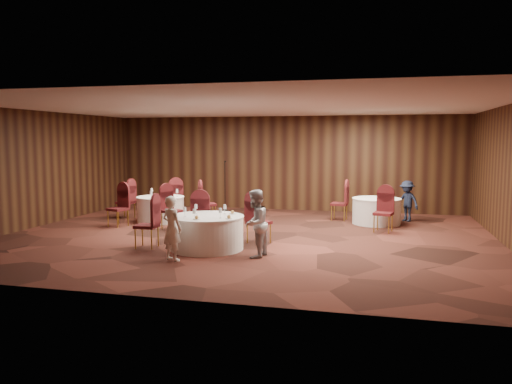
% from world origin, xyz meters
% --- Properties ---
extents(ground, '(12.00, 12.00, 0.00)m').
position_xyz_m(ground, '(0.00, 0.00, 0.00)').
color(ground, black).
rests_on(ground, ground).
extents(room_shell, '(12.00, 12.00, 12.00)m').
position_xyz_m(room_shell, '(0.00, 0.00, 1.96)').
color(room_shell, silver).
rests_on(room_shell, ground).
extents(table_main, '(1.63, 1.63, 0.74)m').
position_xyz_m(table_main, '(-0.47, -1.59, 0.38)').
color(table_main, white).
rests_on(table_main, ground).
extents(table_left, '(1.39, 1.39, 0.74)m').
position_xyz_m(table_left, '(-3.04, 1.60, 0.38)').
color(table_left, white).
rests_on(table_left, ground).
extents(table_right, '(1.38, 1.38, 0.74)m').
position_xyz_m(table_right, '(3.12, 2.72, 0.38)').
color(table_right, white).
rests_on(table_right, ground).
extents(chairs_main, '(2.94, 1.84, 1.00)m').
position_xyz_m(chairs_main, '(-0.77, -0.99, 0.50)').
color(chairs_main, '#420D1A').
rests_on(chairs_main, ground).
extents(chairs_left, '(3.24, 3.01, 1.00)m').
position_xyz_m(chairs_left, '(-3.05, 1.59, 0.50)').
color(chairs_left, '#420D1A').
rests_on(chairs_left, ground).
extents(chairs_right, '(1.87, 2.28, 1.00)m').
position_xyz_m(chairs_right, '(2.67, 2.30, 0.50)').
color(chairs_right, '#420D1A').
rests_on(chairs_right, ground).
extents(tabletop_main, '(1.12, 1.07, 0.22)m').
position_xyz_m(tabletop_main, '(-0.33, -1.70, 0.84)').
color(tabletop_main, silver).
rests_on(tabletop_main, table_main).
extents(tabletop_left, '(0.93, 0.81, 0.22)m').
position_xyz_m(tabletop_left, '(-3.04, 1.58, 0.82)').
color(tabletop_left, silver).
rests_on(tabletop_left, table_left).
extents(tabletop_right, '(0.08, 0.08, 0.22)m').
position_xyz_m(tabletop_right, '(3.35, 2.51, 0.90)').
color(tabletop_right, silver).
rests_on(tabletop_right, table_right).
extents(mic_stand, '(0.24, 0.24, 1.70)m').
position_xyz_m(mic_stand, '(-1.90, 4.26, 0.50)').
color(mic_stand, black).
rests_on(mic_stand, ground).
extents(woman_a, '(0.56, 0.47, 1.30)m').
position_xyz_m(woman_a, '(-0.78, -2.74, 0.65)').
color(woman_a, white).
rests_on(woman_a, ground).
extents(woman_b, '(0.62, 0.75, 1.40)m').
position_xyz_m(woman_b, '(0.75, -2.07, 0.70)').
color(woman_b, '#B8B9BD').
rests_on(woman_b, ground).
extents(man_c, '(0.88, 0.84, 1.20)m').
position_xyz_m(man_c, '(3.99, 3.41, 0.60)').
color(man_c, black).
rests_on(man_c, ground).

